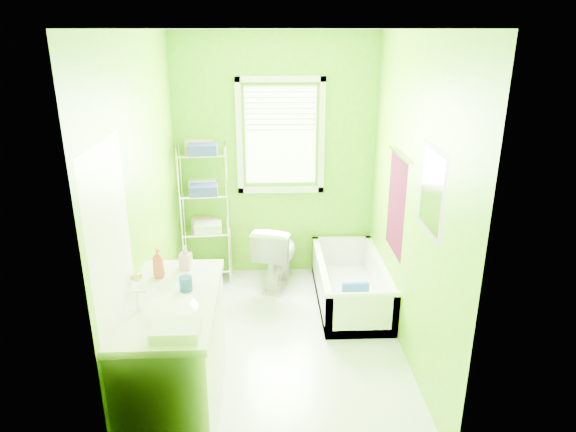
{
  "coord_description": "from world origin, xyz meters",
  "views": [
    {
      "loc": [
        -0.09,
        -3.87,
        2.6
      ],
      "look_at": [
        0.08,
        0.25,
        1.09
      ],
      "focal_mm": 32.0,
      "sensor_mm": 36.0,
      "label": 1
    }
  ],
  "objects_px": {
    "bathtub": "(351,290)",
    "wire_shelf_unit": "(206,198)",
    "vanity": "(175,353)",
    "toilet": "(277,254)"
  },
  "relations": [
    {
      "from": "bathtub",
      "to": "vanity",
      "type": "xyz_separation_m",
      "value": [
        -1.48,
        -1.49,
        0.34
      ]
    },
    {
      "from": "toilet",
      "to": "wire_shelf_unit",
      "type": "distance_m",
      "value": 0.95
    },
    {
      "from": "wire_shelf_unit",
      "to": "bathtub",
      "type": "bearing_deg",
      "value": -22.78
    },
    {
      "from": "toilet",
      "to": "vanity",
      "type": "height_order",
      "value": "vanity"
    },
    {
      "from": "bathtub",
      "to": "toilet",
      "type": "relative_size",
      "value": 1.98
    },
    {
      "from": "bathtub",
      "to": "toilet",
      "type": "distance_m",
      "value": 0.88
    },
    {
      "from": "bathtub",
      "to": "wire_shelf_unit",
      "type": "bearing_deg",
      "value": 157.22
    },
    {
      "from": "toilet",
      "to": "wire_shelf_unit",
      "type": "bearing_deg",
      "value": 2.03
    },
    {
      "from": "bathtub",
      "to": "wire_shelf_unit",
      "type": "relative_size",
      "value": 0.92
    },
    {
      "from": "toilet",
      "to": "vanity",
      "type": "distance_m",
      "value": 2.07
    }
  ]
}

